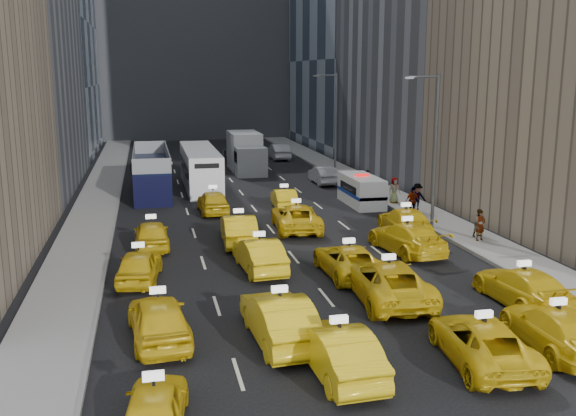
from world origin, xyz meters
The scene contains 40 objects.
ground centered at (0.00, 0.00, 0.00)m, with size 160.00×160.00×0.00m, color black.
sidewalk_west centered at (-10.50, 25.00, 0.07)m, with size 3.00×90.00×0.15m, color gray.
sidewalk_east centered at (10.50, 25.00, 0.07)m, with size 3.00×90.00×0.15m, color gray.
curb_west centered at (-9.05, 25.00, 0.09)m, with size 0.15×90.00×0.18m, color slate.
curb_east centered at (9.05, 25.00, 0.09)m, with size 0.15×90.00×0.18m, color slate.
streetlight_near centered at (9.18, 12.00, 4.92)m, with size 2.15×0.22×9.00m.
streetlight_far centered at (9.18, 32.00, 4.92)m, with size 2.15×0.22×9.00m.
taxi_0 centered at (-7.02, -6.74, 0.66)m, with size 1.56×3.88×1.32m, color gold.
taxi_1 centered at (-1.51, -4.66, 0.78)m, with size 1.64×4.71×1.55m, color gold.
taxi_2 centered at (3.19, -4.86, 0.70)m, with size 2.32×5.02×1.40m, color gold.
taxi_3 centered at (6.06, -4.51, 0.73)m, with size 2.06×5.06×1.47m, color gold.
taxi_4 centered at (-6.78, -0.95, 0.81)m, with size 1.90×4.73×1.61m, color gold.
taxi_5 centered at (-2.76, -1.91, 0.84)m, with size 1.77×5.09×1.68m, color gold.
taxi_6 centered at (2.33, 1.13, 0.81)m, with size 2.67×5.80×1.61m, color gold.
taxi_7 centered at (7.37, -0.45, 0.74)m, with size 2.07×5.10×1.48m, color gold.
taxi_8 centered at (-7.49, 5.76, 0.73)m, with size 1.71×4.26×1.45m, color gold.
taxi_9 centered at (-2.05, 6.16, 0.77)m, with size 1.64×4.70×1.55m, color gold.
taxi_10 centered at (1.80, 4.66, 0.70)m, with size 2.31×5.02×1.39m, color gold.
taxi_11 centered at (5.84, 7.57, 0.78)m, with size 2.20×5.40×1.57m, color gold.
taxi_12 centered at (-6.88, 11.22, 0.74)m, with size 1.75×4.36×1.49m, color gold.
taxi_13 centered at (-2.30, 11.11, 0.81)m, with size 1.70×4.89×1.61m, color gold.
taxi_14 centered at (1.42, 13.50, 0.76)m, with size 2.52×5.48×1.52m, color gold.
taxi_15 centered at (7.09, 10.76, 0.80)m, with size 2.23×5.49×1.59m, color gold.
taxi_16 centered at (-2.84, 19.11, 0.77)m, with size 1.81×4.51×1.54m, color gold.
taxi_17 centered at (2.03, 19.66, 0.67)m, with size 1.41×4.05×1.33m, color gold.
nypd_van centered at (7.50, 19.58, 0.98)m, with size 2.33×5.19×2.17m.
double_decker centered at (-6.66, 27.31, 1.65)m, with size 4.08×11.72×3.34m.
city_bus centered at (-2.83, 29.12, 1.54)m, with size 3.24×12.15×3.11m.
box_truck centered at (2.03, 36.48, 1.76)m, with size 3.21×7.98×3.57m.
misc_car_0 centered at (7.23, 28.48, 0.74)m, with size 1.56×4.46×1.47m, color #919398.
misc_car_1 centered at (-6.87, 39.43, 0.80)m, with size 2.66×5.77×1.60m, color black.
misc_car_2 centered at (2.07, 44.84, 0.79)m, with size 2.21×5.43×1.58m, color slate.
misc_car_3 centered at (-1.43, 45.46, 0.77)m, with size 1.83×4.54×1.55m, color black.
misc_car_4 centered at (6.75, 44.24, 0.82)m, with size 1.74×5.00×1.65m, color #A9ACB1.
pedestrian_0 centered at (10.44, 8.45, 0.98)m, with size 0.61×0.40×1.67m, color gray.
pedestrian_1 centered at (10.82, 9.21, 0.92)m, with size 0.75×0.41×1.55m, color gray.
pedestrian_2 centered at (10.06, 15.93, 1.09)m, with size 1.21×0.50×1.88m, color gray.
pedestrian_3 centered at (9.45, 15.27, 1.03)m, with size 1.04×0.47×1.77m, color gray.
pedestrian_4 centered at (9.75, 19.10, 1.04)m, with size 0.87×0.47×1.78m, color gray.
pedestrian_5 centered at (9.34, 23.52, 0.98)m, with size 1.53×0.44×1.65m, color gray.
Camera 1 is at (-6.92, -22.07, 9.06)m, focal length 40.00 mm.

